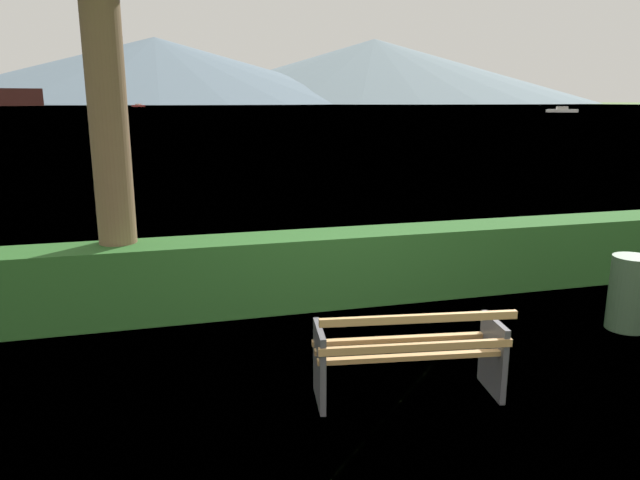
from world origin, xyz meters
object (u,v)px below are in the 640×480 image
object	(u,v)px
trash_bin	(629,293)
fishing_boat_near	(138,106)
tender_far	(562,110)
park_bench	(409,353)

from	to	relation	value
trash_bin	fishing_boat_near	distance (m)	257.05
fishing_boat_near	tender_far	world-z (taller)	tender_far
trash_bin	tender_far	size ratio (longest dim) A/B	0.13
fishing_boat_near	tender_far	distance (m)	174.62
tender_far	park_bench	bearing A→B (deg)	-127.44
trash_bin	fishing_boat_near	size ratio (longest dim) A/B	0.14
park_bench	fishing_boat_near	distance (m)	257.78
park_bench	trash_bin	bearing A→B (deg)	15.67
park_bench	tender_far	size ratio (longest dim) A/B	0.25
park_bench	tender_far	xyz separation A→B (m)	(84.20, 109.98, 0.03)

